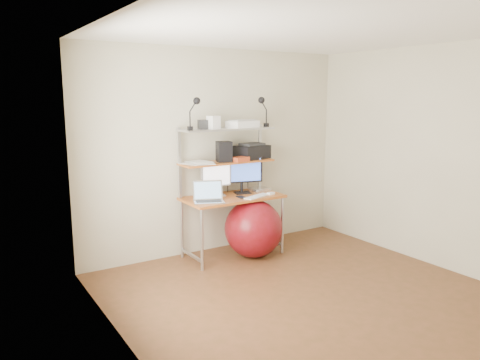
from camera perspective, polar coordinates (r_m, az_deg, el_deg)
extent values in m
plane|color=brown|center=(4.75, 8.48, -13.90)|extent=(3.60, 3.60, 0.00)
plane|color=white|center=(4.37, 9.39, 17.55)|extent=(3.60, 3.60, 0.00)
plane|color=beige|center=(5.85, -2.76, 3.53)|extent=(3.60, 0.00, 3.60)
plane|color=beige|center=(3.50, -13.94, -1.37)|extent=(0.00, 3.60, 3.60)
plane|color=beige|center=(5.73, 22.63, 2.60)|extent=(0.00, 3.60, 3.60)
cube|color=#B75F23|center=(5.63, -0.90, -2.14)|extent=(1.20, 0.60, 0.03)
cylinder|color=#B9B9BE|center=(5.24, -4.67, -7.31)|extent=(0.04, 0.04, 0.71)
cylinder|color=#B9B9BE|center=(5.69, -7.11, -5.94)|extent=(0.04, 0.04, 0.71)
cylinder|color=#B9B9BE|center=(5.82, 5.18, -5.52)|extent=(0.04, 0.04, 0.71)
cylinder|color=#B9B9BE|center=(6.23, 2.27, -4.43)|extent=(0.04, 0.04, 0.71)
cube|color=#B9B9BE|center=(5.52, -7.39, 2.00)|extent=(0.03, 0.04, 0.84)
cube|color=#B9B9BE|center=(6.08, 2.40, 2.84)|extent=(0.03, 0.04, 0.84)
cube|color=#B75F23|center=(5.67, -1.60, 2.20)|extent=(1.18, 0.34, 0.02)
cube|color=#B9B9BE|center=(5.63, -1.62, 6.24)|extent=(1.18, 0.34, 0.02)
cube|color=white|center=(6.47, 3.96, -4.39)|extent=(0.08, 0.01, 0.12)
cube|color=#B3B3B8|center=(5.65, -2.82, -1.88)|extent=(0.18, 0.15, 0.01)
cylinder|color=#B3B3B8|center=(5.66, -2.92, -1.28)|extent=(0.03, 0.03, 0.10)
cube|color=#B3B3B8|center=(5.62, -2.94, 0.68)|extent=(0.39, 0.05, 0.29)
plane|color=white|center=(5.61, -2.86, 0.65)|extent=(0.35, 0.02, 0.35)
cube|color=black|center=(5.80, 0.30, -1.55)|extent=(0.22, 0.19, 0.01)
cylinder|color=black|center=(5.80, 0.20, -0.88)|extent=(0.03, 0.03, 0.12)
cube|color=black|center=(5.76, 0.20, 1.24)|extent=(0.52, 0.17, 0.32)
plane|color=blue|center=(5.75, 0.29, 1.22)|extent=(0.46, 0.13, 0.48)
cube|color=silver|center=(5.32, -3.83, -2.65)|extent=(0.40, 0.34, 0.02)
cube|color=#2A2B2D|center=(5.32, -3.83, -2.54)|extent=(0.32, 0.24, 0.00)
cube|color=silver|center=(5.41, -3.99, -1.17)|extent=(0.34, 0.19, 0.22)
plane|color=#769EC6|center=(5.41, -3.99, -1.17)|extent=(0.31, 0.19, 0.30)
cube|color=white|center=(5.60, 2.13, -2.00)|extent=(0.41, 0.24, 0.01)
cube|color=white|center=(5.74, 3.78, -1.65)|extent=(0.10, 0.07, 0.03)
cube|color=silver|center=(5.94, 2.36, -1.15)|extent=(0.23, 0.23, 0.04)
cube|color=black|center=(5.55, 0.15, -2.10)|extent=(0.08, 0.15, 0.01)
cube|color=black|center=(5.89, 1.46, 3.43)|extent=(0.45, 0.35, 0.17)
cube|color=#2A2B2D|center=(5.88, 1.46, 4.39)|extent=(0.31, 0.25, 0.03)
cube|color=black|center=(5.61, -1.96, 3.48)|extent=(0.20, 0.20, 0.24)
cube|color=#B63E1D|center=(5.63, 0.01, 2.55)|extent=(0.22, 0.17, 0.06)
cube|color=white|center=(5.73, 0.32, 6.83)|extent=(0.39, 0.29, 0.08)
cube|color=#B3B3B8|center=(5.72, 0.32, 7.31)|extent=(0.33, 0.23, 0.01)
cube|color=white|center=(5.48, -3.25, 7.02)|extent=(0.15, 0.14, 0.15)
cube|color=#2A2B2D|center=(5.49, -4.55, 6.77)|extent=(0.13, 0.13, 0.11)
cube|color=black|center=(5.27, -6.10, 6.27)|extent=(0.05, 0.05, 0.05)
cylinder|color=black|center=(5.27, -6.12, 7.40)|extent=(0.01, 0.01, 0.16)
sphere|color=black|center=(5.29, -5.30, 9.59)|extent=(0.08, 0.08, 0.08)
cube|color=black|center=(5.87, 3.22, 6.72)|extent=(0.05, 0.05, 0.05)
cylinder|color=black|center=(5.87, 3.23, 7.74)|extent=(0.01, 0.01, 0.16)
sphere|color=black|center=(5.81, 2.63, 9.70)|extent=(0.08, 0.08, 0.08)
sphere|color=maroon|center=(5.68, 1.66, -5.93)|extent=(0.70, 0.70, 0.70)
cube|color=white|center=(5.47, -5.74, 2.00)|extent=(0.30, 0.34, 0.00)
cube|color=white|center=(5.46, -4.29, 2.06)|extent=(0.29, 0.33, 0.00)
cube|color=white|center=(5.51, -5.31, 2.17)|extent=(0.23, 0.30, 0.00)
cube|color=white|center=(5.48, -4.73, 2.18)|extent=(0.23, 0.30, 0.00)
cube|color=white|center=(5.49, -4.93, 2.24)|extent=(0.27, 0.32, 0.00)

